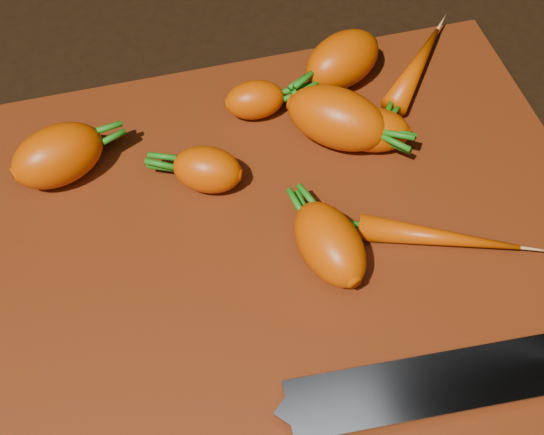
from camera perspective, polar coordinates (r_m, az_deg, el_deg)
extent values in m
cube|color=black|center=(0.58, 0.25, -2.80)|extent=(2.00, 2.00, 0.01)
cube|color=#64230A|center=(0.57, 0.25, -2.19)|extent=(0.50, 0.40, 0.01)
ellipsoid|color=#C23F00|center=(0.61, -15.82, 4.51)|extent=(0.09, 0.07, 0.05)
ellipsoid|color=#C23F00|center=(0.59, -4.89, 3.61)|extent=(0.07, 0.06, 0.04)
ellipsoid|color=#C23F00|center=(0.62, 4.93, 7.46)|extent=(0.10, 0.09, 0.05)
ellipsoid|color=#C23F00|center=(0.54, 4.36, -2.00)|extent=(0.06, 0.08, 0.04)
ellipsoid|color=#C23F00|center=(0.67, 5.34, 11.72)|extent=(0.09, 0.07, 0.05)
ellipsoid|color=#C23F00|center=(0.64, -1.29, 8.85)|extent=(0.05, 0.04, 0.03)
ellipsoid|color=#C23F00|center=(0.62, 7.47, 6.59)|extent=(0.07, 0.06, 0.04)
ellipsoid|color=#C23F00|center=(0.69, 10.81, 11.07)|extent=(0.09, 0.10, 0.02)
ellipsoid|color=#C23F00|center=(0.57, 12.44, -1.46)|extent=(0.12, 0.07, 0.02)
cube|color=gray|center=(0.50, 1.20, -14.41)|extent=(0.23, 0.06, 0.00)
cube|color=gray|center=(0.52, 14.76, -11.60)|extent=(0.02, 0.04, 0.02)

